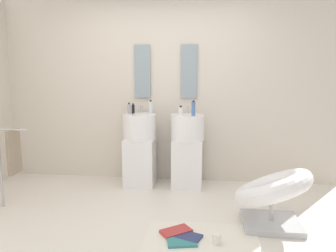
{
  "coord_description": "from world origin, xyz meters",
  "views": [
    {
      "loc": [
        0.53,
        -2.82,
        1.5
      ],
      "look_at": [
        0.15,
        0.55,
        0.95
      ],
      "focal_mm": 33.93,
      "sensor_mm": 36.0,
      "label": 1
    }
  ],
  "objects_px": {
    "soap_bottle_clear": "(151,107)",
    "magazine_red": "(176,231)",
    "pedestal_sink_left": "(140,148)",
    "towel_rack": "(12,154)",
    "coffee_mug": "(217,239)",
    "lounge_chair": "(272,192)",
    "soap_bottle_black": "(133,109)",
    "pedestal_sink_right": "(187,149)",
    "magazine_navy": "(187,237)",
    "soap_bottle_white": "(181,111)",
    "magazine_teal": "(182,242)",
    "soap_bottle_grey": "(129,109)",
    "soap_bottle_blue": "(193,109)"
  },
  "relations": [
    {
      "from": "magazine_red",
      "to": "soap_bottle_clear",
      "type": "distance_m",
      "value": 1.79
    },
    {
      "from": "soap_bottle_black",
      "to": "pedestal_sink_right",
      "type": "bearing_deg",
      "value": -4.61
    },
    {
      "from": "pedestal_sink_right",
      "to": "magazine_red",
      "type": "height_order",
      "value": "pedestal_sink_right"
    },
    {
      "from": "lounge_chair",
      "to": "soap_bottle_clear",
      "type": "bearing_deg",
      "value": 141.76
    },
    {
      "from": "coffee_mug",
      "to": "lounge_chair",
      "type": "bearing_deg",
      "value": 37.68
    },
    {
      "from": "coffee_mug",
      "to": "soap_bottle_grey",
      "type": "xyz_separation_m",
      "value": [
        -1.14,
        1.5,
        0.99
      ]
    },
    {
      "from": "magazine_teal",
      "to": "soap_bottle_grey",
      "type": "bearing_deg",
      "value": 106.97
    },
    {
      "from": "soap_bottle_black",
      "to": "lounge_chair",
      "type": "bearing_deg",
      "value": -34.3
    },
    {
      "from": "magazine_red",
      "to": "soap_bottle_grey",
      "type": "height_order",
      "value": "soap_bottle_grey"
    },
    {
      "from": "lounge_chair",
      "to": "magazine_navy",
      "type": "xyz_separation_m",
      "value": [
        -0.82,
        -0.35,
        -0.33
      ]
    },
    {
      "from": "magazine_navy",
      "to": "soap_bottle_blue",
      "type": "bearing_deg",
      "value": 111.99
    },
    {
      "from": "magazine_navy",
      "to": "soap_bottle_white",
      "type": "xyz_separation_m",
      "value": [
        -0.16,
        1.35,
        1.01
      ]
    },
    {
      "from": "pedestal_sink_left",
      "to": "magazine_navy",
      "type": "xyz_separation_m",
      "value": [
        0.72,
        -1.41,
        -0.49
      ]
    },
    {
      "from": "pedestal_sink_left",
      "to": "soap_bottle_blue",
      "type": "relative_size",
      "value": 5.51
    },
    {
      "from": "towel_rack",
      "to": "soap_bottle_black",
      "type": "bearing_deg",
      "value": 39.75
    },
    {
      "from": "magazine_teal",
      "to": "coffee_mug",
      "type": "relative_size",
      "value": 2.81
    },
    {
      "from": "lounge_chair",
      "to": "soap_bottle_black",
      "type": "distance_m",
      "value": 2.1
    },
    {
      "from": "magazine_teal",
      "to": "coffee_mug",
      "type": "xyz_separation_m",
      "value": [
        0.31,
        0.02,
        0.04
      ]
    },
    {
      "from": "magazine_teal",
      "to": "soap_bottle_grey",
      "type": "relative_size",
      "value": 1.72
    },
    {
      "from": "pedestal_sink_left",
      "to": "towel_rack",
      "type": "distance_m",
      "value": 1.57
    },
    {
      "from": "towel_rack",
      "to": "magazine_navy",
      "type": "xyz_separation_m",
      "value": [
        1.99,
        -0.5,
        -0.61
      ]
    },
    {
      "from": "towel_rack",
      "to": "soap_bottle_grey",
      "type": "relative_size",
      "value": 6.34
    },
    {
      "from": "soap_bottle_blue",
      "to": "soap_bottle_grey",
      "type": "height_order",
      "value": "soap_bottle_blue"
    },
    {
      "from": "pedestal_sink_right",
      "to": "pedestal_sink_left",
      "type": "bearing_deg",
      "value": 180.0
    },
    {
      "from": "lounge_chair",
      "to": "magazine_navy",
      "type": "distance_m",
      "value": 0.95
    },
    {
      "from": "soap_bottle_grey",
      "to": "lounge_chair",
      "type": "bearing_deg",
      "value": -32.5
    },
    {
      "from": "lounge_chair",
      "to": "soap_bottle_blue",
      "type": "xyz_separation_m",
      "value": [
        -0.82,
        0.97,
        0.72
      ]
    },
    {
      "from": "towel_rack",
      "to": "soap_bottle_blue",
      "type": "xyz_separation_m",
      "value": [
        1.99,
        0.83,
        0.44
      ]
    },
    {
      "from": "magazine_navy",
      "to": "soap_bottle_white",
      "type": "bearing_deg",
      "value": 118.96
    },
    {
      "from": "soap_bottle_blue",
      "to": "soap_bottle_white",
      "type": "distance_m",
      "value": 0.17
    },
    {
      "from": "soap_bottle_clear",
      "to": "soap_bottle_grey",
      "type": "height_order",
      "value": "soap_bottle_clear"
    },
    {
      "from": "coffee_mug",
      "to": "soap_bottle_clear",
      "type": "distance_m",
      "value": 2.01
    },
    {
      "from": "pedestal_sink_right",
      "to": "magazine_teal",
      "type": "height_order",
      "value": "pedestal_sink_right"
    },
    {
      "from": "towel_rack",
      "to": "soap_bottle_white",
      "type": "distance_m",
      "value": 2.06
    },
    {
      "from": "pedestal_sink_left",
      "to": "lounge_chair",
      "type": "relative_size",
      "value": 1.0
    },
    {
      "from": "soap_bottle_clear",
      "to": "magazine_navy",
      "type": "bearing_deg",
      "value": -68.46
    },
    {
      "from": "pedestal_sink_left",
      "to": "magazine_navy",
      "type": "bearing_deg",
      "value": -62.91
    },
    {
      "from": "lounge_chair",
      "to": "soap_bottle_grey",
      "type": "relative_size",
      "value": 7.17
    },
    {
      "from": "lounge_chair",
      "to": "soap_bottle_grey",
      "type": "distance_m",
      "value": 2.12
    },
    {
      "from": "lounge_chair",
      "to": "soap_bottle_grey",
      "type": "height_order",
      "value": "soap_bottle_grey"
    },
    {
      "from": "pedestal_sink_left",
      "to": "magazine_red",
      "type": "distance_m",
      "value": 1.55
    },
    {
      "from": "pedestal_sink_left",
      "to": "coffee_mug",
      "type": "relative_size",
      "value": 11.75
    },
    {
      "from": "towel_rack",
      "to": "magazine_red",
      "type": "height_order",
      "value": "towel_rack"
    },
    {
      "from": "towel_rack",
      "to": "magazine_navy",
      "type": "height_order",
      "value": "towel_rack"
    },
    {
      "from": "soap_bottle_blue",
      "to": "magazine_red",
      "type": "bearing_deg",
      "value": -95.05
    },
    {
      "from": "lounge_chair",
      "to": "soap_bottle_clear",
      "type": "height_order",
      "value": "soap_bottle_clear"
    },
    {
      "from": "soap_bottle_grey",
      "to": "soap_bottle_black",
      "type": "xyz_separation_m",
      "value": [
        0.05,
        0.04,
        -0.01
      ]
    },
    {
      "from": "coffee_mug",
      "to": "soap_bottle_blue",
      "type": "height_order",
      "value": "soap_bottle_blue"
    },
    {
      "from": "pedestal_sink_right",
      "to": "soap_bottle_grey",
      "type": "height_order",
      "value": "soap_bottle_grey"
    },
    {
      "from": "soap_bottle_clear",
      "to": "magazine_red",
      "type": "bearing_deg",
      "value": -71.37
    }
  ]
}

